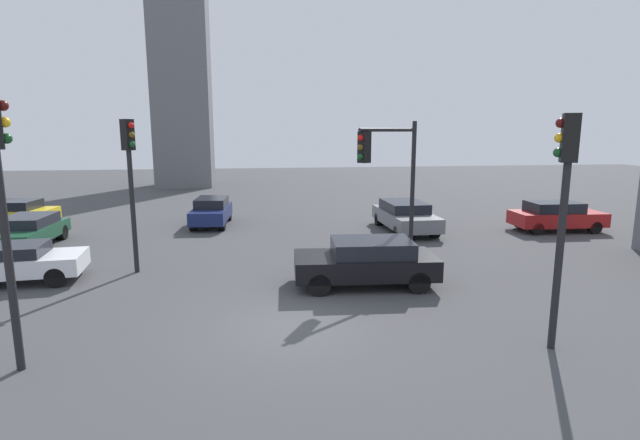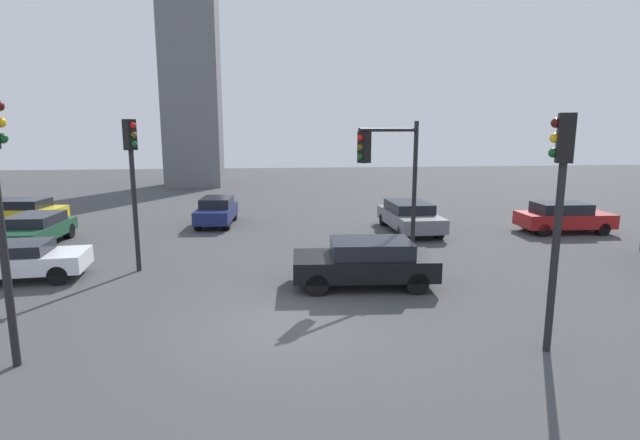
{
  "view_description": "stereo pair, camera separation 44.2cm",
  "coord_description": "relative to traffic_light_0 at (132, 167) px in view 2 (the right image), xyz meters",
  "views": [
    {
      "loc": [
        -0.9,
        -11.26,
        4.76
      ],
      "look_at": [
        1.36,
        4.5,
        1.82
      ],
      "focal_mm": 27.29,
      "sensor_mm": 36.0,
      "label": 1
    },
    {
      "loc": [
        -0.46,
        -11.32,
        4.76
      ],
      "look_at": [
        1.36,
        4.5,
        1.82
      ],
      "focal_mm": 27.29,
      "sensor_mm": 36.0,
      "label": 2
    }
  ],
  "objects": [
    {
      "name": "car_2",
      "position": [
        18.34,
        4.34,
        -2.83
      ],
      "size": [
        4.27,
        2.0,
        1.42
      ],
      "rotation": [
        0.0,
        0.0,
        -0.04
      ],
      "color": "maroon",
      "rests_on": "ground_plane"
    },
    {
      "name": "car_1",
      "position": [
        7.4,
        -2.49,
        -2.8
      ],
      "size": [
        4.47,
        2.29,
        1.45
      ],
      "rotation": [
        0.0,
        0.0,
        3.07
      ],
      "color": "black",
      "rests_on": "ground_plane"
    },
    {
      "name": "traffic_light_3",
      "position": [
        8.67,
        -0.41,
        0.01
      ],
      "size": [
        2.59,
        2.03,
        5.09
      ],
      "rotation": [
        0.0,
        0.0,
        -2.49
      ],
      "color": "black",
      "rests_on": "ground_plane"
    },
    {
      "name": "car_4",
      "position": [
        -8.03,
        8.93,
        -2.83
      ],
      "size": [
        4.54,
        2.38,
        1.37
      ],
      "rotation": [
        0.0,
        0.0,
        3.04
      ],
      "color": "yellow",
      "rests_on": "ground_plane"
    },
    {
      "name": "car_6",
      "position": [
        -5.26,
        4.39,
        -2.87
      ],
      "size": [
        2.0,
        4.24,
        1.3
      ],
      "rotation": [
        0.0,
        0.0,
        -1.59
      ],
      "color": "#19472D",
      "rests_on": "ground_plane"
    },
    {
      "name": "car_7",
      "position": [
        1.89,
        8.19,
        -2.84
      ],
      "size": [
        1.96,
        4.06,
        1.39
      ],
      "rotation": [
        0.0,
        0.0,
        -1.65
      ],
      "color": "navy",
      "rests_on": "ground_plane"
    },
    {
      "name": "traffic_light_0",
      "position": [
        0.0,
        0.0,
        0.0
      ],
      "size": [
        0.48,
        0.45,
        5.12
      ],
      "rotation": [
        0.0,
        0.0,
        -0.69
      ],
      "color": "black",
      "rests_on": "ground_plane"
    },
    {
      "name": "car_5",
      "position": [
        -3.63,
        -0.66,
        -2.9
      ],
      "size": [
        4.23,
        2.14,
        1.23
      ],
      "rotation": [
        0.0,
        0.0,
        0.08
      ],
      "color": "silver",
      "rests_on": "ground_plane"
    },
    {
      "name": "ground_plane",
      "position": [
        4.8,
        -5.44,
        -3.57
      ],
      "size": [
        103.61,
        103.61,
        0.0
      ],
      "primitive_type": "plane",
      "color": "#424244"
    },
    {
      "name": "traffic_light_2",
      "position": [
        10.4,
        -7.41,
        -0.01
      ],
      "size": [
        0.49,
        0.43,
        5.11
      ],
      "rotation": [
        0.0,
        0.0,
        2.69
      ],
      "color": "black",
      "rests_on": "ground_plane"
    },
    {
      "name": "car_3",
      "position": [
        11.2,
        5.44,
        -2.83
      ],
      "size": [
        2.06,
        4.82,
        1.4
      ],
      "rotation": [
        0.0,
        0.0,
        -1.56
      ],
      "color": "slate",
      "rests_on": "ground_plane"
    }
  ]
}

